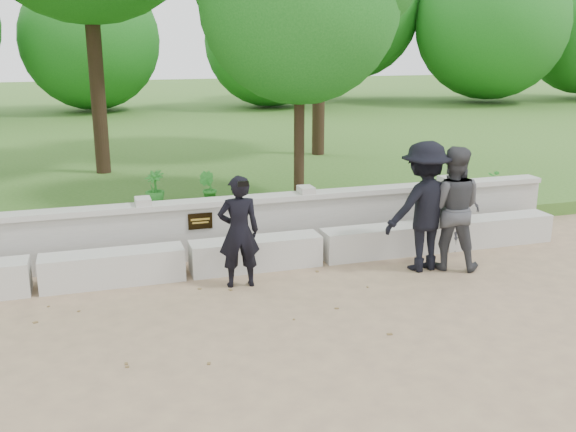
# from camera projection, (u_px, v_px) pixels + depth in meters

# --- Properties ---
(ground) EXTENTS (80.00, 80.00, 0.00)m
(ground) POSITION_uv_depth(u_px,v_px,m) (213.00, 332.00, 7.28)
(ground) COLOR #9F8561
(ground) RESTS_ON ground
(lawn) EXTENTS (40.00, 22.00, 0.25)m
(lawn) POSITION_uv_depth(u_px,v_px,m) (128.00, 142.00, 20.13)
(lawn) COLOR #34611C
(lawn) RESTS_ON ground
(concrete_bench) EXTENTS (11.90, 0.45, 0.45)m
(concrete_bench) POSITION_uv_depth(u_px,v_px,m) (187.00, 260.00, 8.97)
(concrete_bench) COLOR beige
(concrete_bench) RESTS_ON ground
(parapet_wall) EXTENTS (12.50, 0.35, 0.90)m
(parapet_wall) POSITION_uv_depth(u_px,v_px,m) (179.00, 230.00, 9.55)
(parapet_wall) COLOR #B6B3AC
(parapet_wall) RESTS_ON ground
(man_main) EXTENTS (0.58, 0.52, 1.52)m
(man_main) POSITION_uv_depth(u_px,v_px,m) (239.00, 232.00, 8.46)
(man_main) COLOR black
(man_main) RESTS_ON ground
(visitor_left) EXTENTS (1.08, 1.01, 1.78)m
(visitor_left) POSITION_uv_depth(u_px,v_px,m) (452.00, 208.00, 9.13)
(visitor_left) COLOR #3A3B3F
(visitor_left) RESTS_ON ground
(visitor_mid) EXTENTS (1.30, 0.87, 1.86)m
(visitor_mid) POSITION_uv_depth(u_px,v_px,m) (424.00, 207.00, 9.06)
(visitor_mid) COLOR black
(visitor_mid) RESTS_ON ground
(visitor_right) EXTENTS (0.85, 0.81, 1.41)m
(visitor_right) POSITION_uv_depth(u_px,v_px,m) (452.00, 207.00, 9.94)
(visitor_right) COLOR #47474C
(visitor_right) RESTS_ON ground
(shrub_b) EXTENTS (0.43, 0.42, 0.60)m
(shrub_b) POSITION_uv_depth(u_px,v_px,m) (208.00, 188.00, 11.92)
(shrub_b) COLOR #318D2F
(shrub_b) RESTS_ON lawn
(shrub_c) EXTENTS (0.56, 0.50, 0.57)m
(shrub_c) POSITION_uv_depth(u_px,v_px,m) (502.00, 188.00, 11.94)
(shrub_c) COLOR #318D2F
(shrub_c) RESTS_ON lawn
(shrub_d) EXTENTS (0.48, 0.47, 0.64)m
(shrub_d) POSITION_uv_depth(u_px,v_px,m) (155.00, 188.00, 11.83)
(shrub_d) COLOR #318D2F
(shrub_d) RESTS_ON lawn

